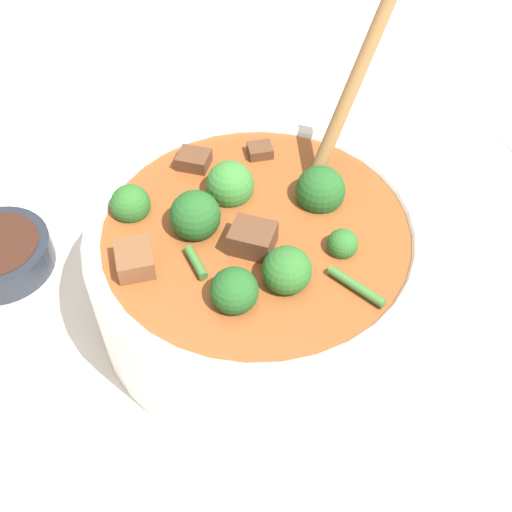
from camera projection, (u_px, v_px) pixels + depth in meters
name	position (u px, v px, depth m)	size (l,w,h in m)	color
ground_plane	(256.00, 306.00, 0.60)	(4.00, 4.00, 0.00)	silver
stew_bowl	(256.00, 261.00, 0.55)	(0.31, 0.28, 0.26)	white
empty_plate	(432.00, 166.00, 0.71)	(0.22, 0.22, 0.02)	white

